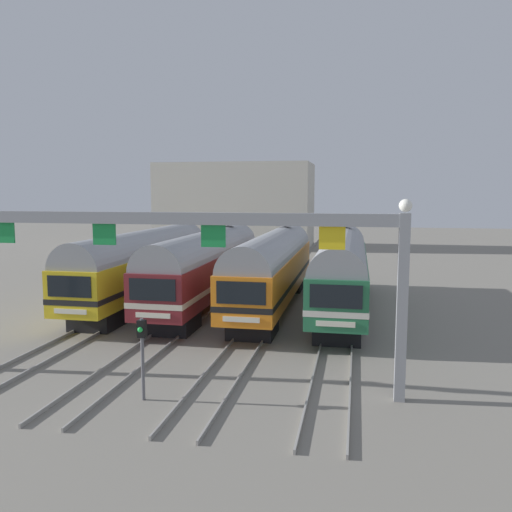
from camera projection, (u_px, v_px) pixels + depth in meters
ground_plane at (240, 307)px, 32.99m from camera, size 160.00×160.00×0.00m
track_bed at (279, 268)px, 49.54m from camera, size 14.18×70.00×0.15m
commuter_train_yellow at (144, 262)px, 33.86m from camera, size 2.88×18.06×4.77m
commuter_train_maroon at (207, 264)px, 33.06m from camera, size 2.88×18.06×5.05m
commuter_train_orange at (273, 266)px, 32.26m from camera, size 2.88×18.06×5.05m
commuter_train_green at (342, 268)px, 31.46m from camera, size 2.88×18.06×5.05m
catenary_gantry at (158, 249)px, 19.21m from camera, size 17.91×0.44×6.97m
yard_signal_mast at (142, 344)px, 17.97m from camera, size 0.28×0.35×2.89m
maintenance_building at (236, 205)px, 69.40m from camera, size 19.86×10.00×10.94m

